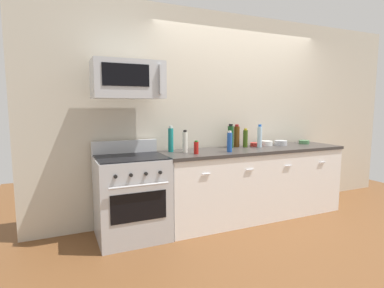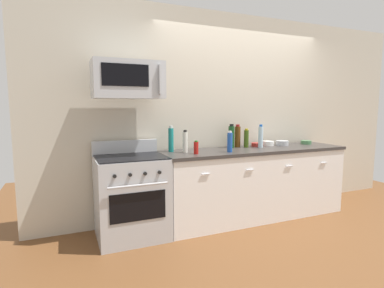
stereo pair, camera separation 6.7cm
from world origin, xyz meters
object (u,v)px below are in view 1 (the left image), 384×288
(bowl_steel_prep, at_px, (281,143))
(bowl_white_ceramic, at_px, (267,143))
(bowl_green_glaze, at_px, (304,142))
(bottle_olive_oil, at_px, (245,138))
(bottle_wine_green, at_px, (231,136))
(bottle_hot_sauce_red, at_px, (196,148))
(bottle_sparkling_teal, at_px, (171,140))
(bottle_water_clear, at_px, (260,136))
(range_oven, at_px, (132,197))
(microwave, at_px, (128,80))
(bottle_soda_blue, at_px, (230,142))
(bowl_red_small, at_px, (255,144))
(bottle_wine_amber, at_px, (237,136))
(bottle_vinegar_white, at_px, (185,142))

(bowl_steel_prep, bearing_deg, bowl_white_ceramic, 163.01)
(bowl_green_glaze, bearing_deg, bottle_olive_oil, 178.34)
(bottle_wine_green, xyz_separation_m, bottle_hot_sauce_red, (-0.65, -0.31, -0.08))
(bottle_hot_sauce_red, bearing_deg, bottle_sparkling_teal, 126.45)
(bottle_hot_sauce_red, height_order, bottle_water_clear, bottle_water_clear)
(range_oven, relative_size, bowl_green_glaze, 7.15)
(bowl_green_glaze, bearing_deg, microwave, -178.55)
(bowl_steel_prep, distance_m, bowl_green_glaze, 0.43)
(bottle_soda_blue, height_order, bottle_water_clear, bottle_water_clear)
(microwave, height_order, bottle_wine_green, microwave)
(bottle_wine_green, relative_size, bowl_red_small, 2.44)
(bottle_hot_sauce_red, bearing_deg, bowl_green_glaze, 7.27)
(bottle_wine_amber, xyz_separation_m, bowl_green_glaze, (1.11, -0.10, -0.12))
(bottle_sparkling_teal, bearing_deg, bowl_steel_prep, -1.39)
(bottle_wine_amber, xyz_separation_m, bottle_olive_oil, (0.09, -0.07, -0.02))
(bottle_hot_sauce_red, relative_size, bowl_green_glaze, 1.04)
(bottle_soda_blue, distance_m, bottle_water_clear, 0.62)
(microwave, xyz_separation_m, bowl_green_glaze, (2.60, 0.07, -0.80))
(range_oven, height_order, bottle_hot_sauce_red, bottle_hot_sauce_red)
(bottle_soda_blue, distance_m, bottle_wine_amber, 0.48)
(bottle_wine_green, distance_m, bottle_soda_blue, 0.39)
(bottle_wine_green, relative_size, bowl_white_ceramic, 1.98)
(microwave, relative_size, bowl_green_glaze, 4.98)
(bottle_soda_blue, bearing_deg, bottle_hot_sauce_red, 177.66)
(bowl_steel_prep, bearing_deg, bowl_red_small, 171.97)
(bottle_olive_oil, bearing_deg, bowl_steel_prep, -2.60)
(range_oven, bearing_deg, microwave, 89.71)
(bottle_olive_oil, distance_m, bowl_white_ceramic, 0.39)
(range_oven, distance_m, bowl_steel_prep, 2.22)
(microwave, bearing_deg, bowl_steel_prep, 1.82)
(range_oven, xyz_separation_m, microwave, (0.00, 0.04, 1.28))
(bottle_soda_blue, xyz_separation_m, bottle_wine_amber, (0.33, 0.35, 0.02))
(range_oven, bearing_deg, bottle_soda_blue, -7.08)
(bottle_hot_sauce_red, xyz_separation_m, bottle_wine_amber, (0.76, 0.34, 0.07))
(bottle_wine_amber, bearing_deg, microwave, -173.74)
(microwave, xyz_separation_m, bottle_wine_green, (1.38, 0.14, -0.68))
(range_oven, height_order, bottle_water_clear, bottle_water_clear)
(range_oven, xyz_separation_m, bottle_wine_amber, (1.49, 0.21, 0.60))
(bottle_wine_green, height_order, bottle_soda_blue, bottle_wine_green)
(range_oven, relative_size, bottle_olive_oil, 4.21)
(microwave, distance_m, bottle_wine_green, 1.55)
(bottle_wine_green, distance_m, bottle_vinegar_white, 0.73)
(bottle_hot_sauce_red, relative_size, bowl_red_small, 1.21)
(bottle_hot_sauce_red, distance_m, bowl_white_ceramic, 1.27)
(bottle_soda_blue, height_order, bottle_hot_sauce_red, bottle_soda_blue)
(bowl_steel_prep, bearing_deg, bottle_wine_amber, 171.99)
(bottle_vinegar_white, bearing_deg, bottle_olive_oil, 6.50)
(bottle_water_clear, height_order, bowl_green_glaze, bottle_water_clear)
(bottle_wine_green, xyz_separation_m, bowl_steel_prep, (0.79, -0.07, -0.11))
(range_oven, height_order, bottle_sparkling_teal, bottle_sparkling_teal)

